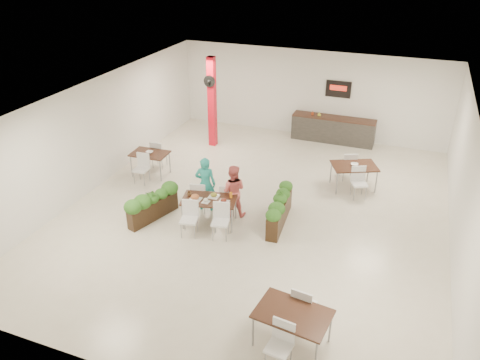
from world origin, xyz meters
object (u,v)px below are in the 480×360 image
(diner_woman, at_px, (233,191))
(side_table_c, at_px, (293,318))
(side_table_b, at_px, (354,169))
(planter_right, at_px, (280,207))
(diner_man, at_px, (205,184))
(service_counter, at_px, (333,129))
(planter_left, at_px, (153,203))
(red_column, at_px, (212,101))
(main_table, at_px, (209,203))
(side_table_a, at_px, (150,157))

(diner_woman, height_order, side_table_c, diner_woman)
(side_table_b, bearing_deg, planter_right, -143.95)
(diner_man, relative_size, planter_right, 0.81)
(service_counter, distance_m, planter_left, 7.85)
(red_column, bearing_deg, diner_woman, -59.83)
(diner_man, relative_size, side_table_b, 0.95)
(main_table, distance_m, side_table_b, 4.65)
(red_column, bearing_deg, service_counter, 25.00)
(service_counter, xyz_separation_m, side_table_c, (1.17, -9.97, 0.14))
(red_column, distance_m, side_table_b, 5.57)
(diner_man, relative_size, diner_woman, 1.07)
(side_table_a, bearing_deg, red_column, 70.74)
(planter_left, bearing_deg, diner_woman, 26.49)
(side_table_b, bearing_deg, planter_left, -167.07)
(service_counter, relative_size, side_table_b, 1.82)
(diner_man, height_order, diner_woman, diner_man)
(side_table_a, bearing_deg, main_table, -36.62)
(service_counter, relative_size, diner_woman, 2.04)
(red_column, distance_m, side_table_a, 3.20)
(planter_right, xyz_separation_m, side_table_b, (1.50, 2.69, 0.14))
(side_table_c, bearing_deg, service_counter, 104.00)
(red_column, xyz_separation_m, side_table_a, (-0.87, -2.91, -1.02))
(main_table, distance_m, diner_woman, 0.78)
(main_table, xyz_separation_m, diner_man, (-0.39, 0.66, 0.15))
(red_column, distance_m, service_counter, 4.56)
(red_column, relative_size, diner_woman, 2.18)
(red_column, bearing_deg, main_table, -67.25)
(main_table, distance_m, side_table_a, 3.53)
(main_table, distance_m, side_table_c, 4.48)
(diner_man, bearing_deg, diner_woman, 167.38)
(main_table, relative_size, planter_right, 0.95)
(service_counter, bearing_deg, side_table_c, -83.32)
(diner_man, bearing_deg, side_table_a, -40.16)
(service_counter, distance_m, side_table_c, 10.03)
(diner_man, xyz_separation_m, side_table_b, (3.61, 2.70, -0.15))
(planter_right, distance_m, side_table_b, 3.08)
(main_table, relative_size, side_table_c, 1.11)
(service_counter, distance_m, diner_man, 6.53)
(side_table_c, bearing_deg, side_table_a, 146.61)
(side_table_c, bearing_deg, side_table_b, 96.47)
(planter_left, height_order, side_table_c, side_table_c)
(planter_left, relative_size, side_table_c, 0.98)
(diner_woman, relative_size, side_table_c, 0.89)
(planter_right, relative_size, side_table_b, 1.18)
(diner_man, distance_m, diner_woman, 0.80)
(planter_right, bearing_deg, red_column, 131.84)
(planter_left, relative_size, side_table_a, 0.99)
(service_counter, bearing_deg, diner_woman, -104.22)
(side_table_a, bearing_deg, side_table_b, 10.17)
(main_table, xyz_separation_m, side_table_a, (-2.92, 1.98, -0.01))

